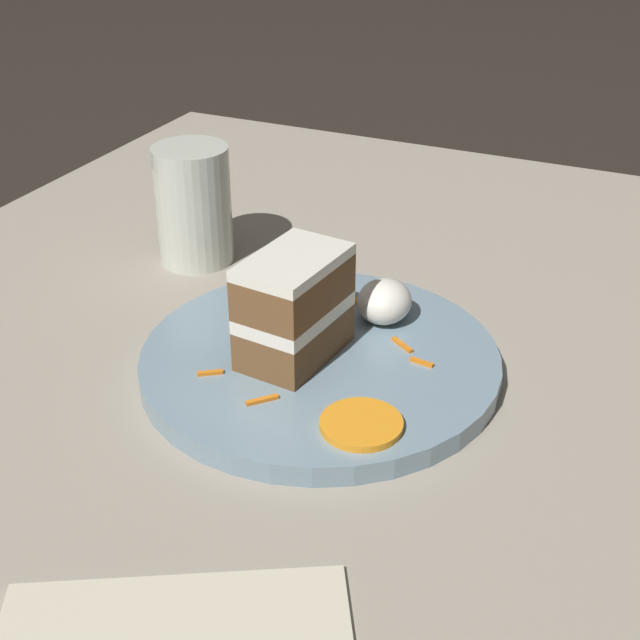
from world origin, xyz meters
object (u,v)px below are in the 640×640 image
Objects in this scene: cake_slice at (294,307)px; cream_dollop at (384,301)px; orange_garnish at (361,424)px; drinking_glass at (194,213)px; plate at (320,362)px.

cake_slice is 0.10m from cream_dollop.
cream_dollop is (-0.08, 0.05, -0.03)m from cake_slice.
cake_slice reaches higher than cream_dollop.
cake_slice is 0.12m from orange_garnish.
cream_dollop is at bearing -164.78° from orange_garnish.
cake_slice reaches higher than orange_garnish.
orange_garnish is at bearing 51.21° from drinking_glass.
plate is 5.73× the size of cream_dollop.
drinking_glass is at bearing 147.44° from cake_slice.
cream_dollop reaches higher than orange_garnish.
orange_garnish is at bearing 40.98° from plate.
cake_slice is at bearing -128.52° from orange_garnish.
orange_garnish is at bearing -32.16° from cake_slice.
cake_slice is at bearing -29.21° from cream_dollop.
plate is 0.06m from cake_slice.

